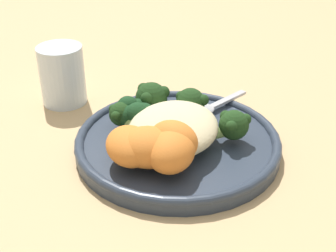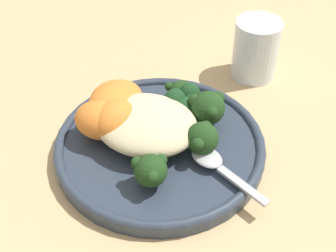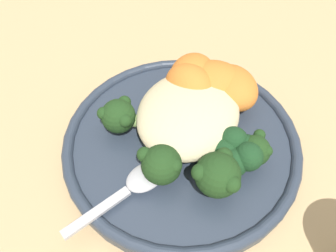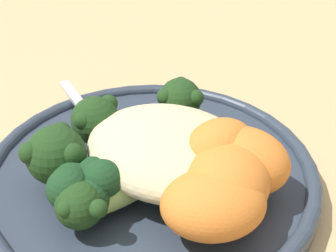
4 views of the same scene
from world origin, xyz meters
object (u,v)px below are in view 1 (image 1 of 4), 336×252
(sweet_potato_chunk_0, at_px, (130,146))
(water_glass, at_px, (62,75))
(kale_tuft, at_px, (135,112))
(sweet_potato_chunk_2, at_px, (173,141))
(broccoli_stalk_3, at_px, (134,121))
(broccoli_stalk_0, at_px, (220,128))
(spoon, at_px, (207,108))
(quinoa_mound, at_px, (173,128))
(sweet_potato_chunk_1, at_px, (148,147))
(plate, at_px, (174,142))
(broccoli_stalk_2, at_px, (154,103))
(sweet_potato_chunk_3, at_px, (171,151))
(broccoli_stalk_1, at_px, (189,108))

(sweet_potato_chunk_0, xyz_separation_m, water_glass, (0.14, 0.17, 0.00))
(kale_tuft, bearing_deg, sweet_potato_chunk_2, -129.95)
(broccoli_stalk_3, distance_m, sweet_potato_chunk_2, 0.08)
(broccoli_stalk_0, bearing_deg, spoon, 89.47)
(quinoa_mound, distance_m, sweet_potato_chunk_1, 0.05)
(sweet_potato_chunk_1, distance_m, spoon, 0.14)
(plate, relative_size, broccoli_stalk_2, 2.48)
(spoon, bearing_deg, broccoli_stalk_2, 148.24)
(sweet_potato_chunk_0, bearing_deg, sweet_potato_chunk_3, -86.52)
(plate, distance_m, broccoli_stalk_3, 0.06)
(plate, xyz_separation_m, sweet_potato_chunk_0, (-0.07, 0.03, 0.03))
(sweet_potato_chunk_0, height_order, kale_tuft, sweet_potato_chunk_0)
(sweet_potato_chunk_2, bearing_deg, plate, 17.56)
(spoon, xyz_separation_m, water_glass, (-0.00, 0.22, 0.02))
(quinoa_mound, bearing_deg, sweet_potato_chunk_3, -163.08)
(broccoli_stalk_3, bearing_deg, sweet_potato_chunk_2, 159.73)
(quinoa_mound, height_order, kale_tuft, quinoa_mound)
(broccoli_stalk_1, bearing_deg, spoon, -23.28)
(broccoli_stalk_1, height_order, sweet_potato_chunk_1, sweet_potato_chunk_1)
(broccoli_stalk_3, xyz_separation_m, water_glass, (0.08, 0.15, 0.01))
(sweet_potato_chunk_0, bearing_deg, broccoli_stalk_0, -46.57)
(broccoli_stalk_2, relative_size, kale_tuft, 2.02)
(sweet_potato_chunk_3, bearing_deg, broccoli_stalk_0, -25.25)
(broccoli_stalk_1, bearing_deg, broccoli_stalk_3, 134.93)
(sweet_potato_chunk_1, relative_size, water_glass, 0.81)
(quinoa_mound, bearing_deg, plate, 12.75)
(broccoli_stalk_1, bearing_deg, water_glass, 85.50)
(broccoli_stalk_1, bearing_deg, sweet_potato_chunk_1, 177.08)
(sweet_potato_chunk_2, bearing_deg, broccoli_stalk_0, -33.49)
(kale_tuft, height_order, water_glass, water_glass)
(broccoli_stalk_2, bearing_deg, sweet_potato_chunk_0, 149.27)
(sweet_potato_chunk_2, relative_size, water_glass, 0.68)
(broccoli_stalk_2, height_order, sweet_potato_chunk_1, sweet_potato_chunk_1)
(quinoa_mound, height_order, broccoli_stalk_1, same)
(spoon, bearing_deg, quinoa_mound, -164.04)
(quinoa_mound, distance_m, sweet_potato_chunk_3, 0.05)
(broccoli_stalk_2, xyz_separation_m, sweet_potato_chunk_1, (-0.10, -0.03, 0.00))
(plate, xyz_separation_m, spoon, (0.07, -0.02, 0.01))
(plate, distance_m, quinoa_mound, 0.03)
(water_glass, bearing_deg, kale_tuft, -113.54)
(sweet_potato_chunk_1, bearing_deg, broccoli_stalk_0, -38.92)
(broccoli_stalk_2, relative_size, broccoli_stalk_3, 1.00)
(broccoli_stalk_0, relative_size, broccoli_stalk_1, 1.11)
(sweet_potato_chunk_1, bearing_deg, broccoli_stalk_2, 17.85)
(broccoli_stalk_2, distance_m, sweet_potato_chunk_3, 0.12)
(broccoli_stalk_0, height_order, water_glass, water_glass)
(broccoli_stalk_2, distance_m, spoon, 0.07)
(broccoli_stalk_2, bearing_deg, sweet_potato_chunk_3, 172.59)
(broccoli_stalk_0, xyz_separation_m, spoon, (0.06, 0.03, -0.01))
(sweet_potato_chunk_2, bearing_deg, water_glass, 60.22)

